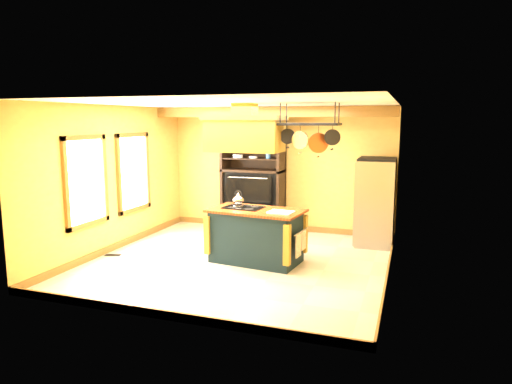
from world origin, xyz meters
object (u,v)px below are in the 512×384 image
Objects in this scene: kitchen_island at (256,235)px; refrigerator at (375,204)px; pot_rack at (310,130)px; hutch at (254,190)px; range_hood at (245,132)px.

refrigerator reaches higher than kitchen_island.
pot_rack is (0.91, 0.00, 1.80)m from kitchen_island.
pot_rack reaches higher than hutch.
range_hood is 0.79× the size of refrigerator.
hutch is (-1.70, 2.15, -1.36)m from pot_rack.
hutch is (-2.63, 0.34, 0.10)m from refrigerator.
kitchen_island is 2.60m from refrigerator.
kitchen_island is 0.71× the size of hutch.
kitchen_island is 2.02m from pot_rack.
kitchen_island is 1.28× the size of range_hood.
range_hood is at bearing -179.86° from pot_rack.
range_hood and pot_rack have the same top height.
range_hood is 1.29× the size of pot_rack.
pot_rack is (1.10, 0.00, 0.04)m from range_hood.
range_hood is (-0.20, -0.00, 1.76)m from kitchen_island.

